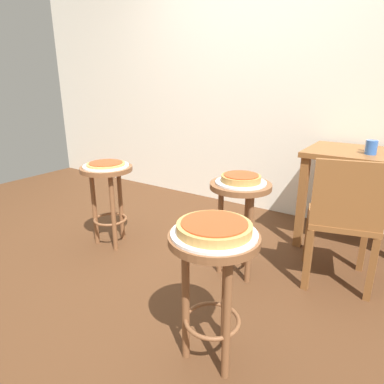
{
  "coord_description": "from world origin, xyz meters",
  "views": [
    {
      "loc": [
        1.39,
        -1.55,
        1.26
      ],
      "look_at": [
        0.24,
        0.18,
        0.58
      ],
      "focal_mm": 31.57,
      "sensor_mm": 36.0,
      "label": 1
    }
  ],
  "objects_px": {
    "pizza_foreground": "(214,227)",
    "stool_leftside": "(240,207)",
    "serving_plate_leftside": "(241,182)",
    "wooden_chair": "(343,218)",
    "stool_middle": "(108,187)",
    "cup_near_edge": "(371,147)",
    "dining_table": "(376,171)",
    "serving_plate_middle": "(106,166)",
    "condiment_shaker": "(368,146)",
    "stool_foreground": "(213,269)",
    "serving_plate_foreground": "(214,234)",
    "pizza_middle": "(106,164)",
    "pizza_leftside": "(241,178)"
  },
  "relations": [
    {
      "from": "pizza_foreground",
      "to": "stool_leftside",
      "type": "bearing_deg",
      "value": 107.94
    },
    {
      "from": "serving_plate_leftside",
      "to": "wooden_chair",
      "type": "bearing_deg",
      "value": 20.77
    },
    {
      "from": "stool_middle",
      "to": "cup_near_edge",
      "type": "xyz_separation_m",
      "value": [
        1.67,
        0.97,
        0.34
      ]
    },
    {
      "from": "pizza_foreground",
      "to": "cup_near_edge",
      "type": "bearing_deg",
      "value": 76.2
    },
    {
      "from": "dining_table",
      "to": "serving_plate_middle",
      "type": "bearing_deg",
      "value": -148.2
    },
    {
      "from": "dining_table",
      "to": "condiment_shaker",
      "type": "height_order",
      "value": "condiment_shaker"
    },
    {
      "from": "pizza_foreground",
      "to": "dining_table",
      "type": "bearing_deg",
      "value": 75.48
    },
    {
      "from": "stool_foreground",
      "to": "cup_near_edge",
      "type": "relative_size",
      "value": 6.46
    },
    {
      "from": "stool_leftside",
      "to": "wooden_chair",
      "type": "xyz_separation_m",
      "value": [
        0.59,
        0.23,
        -0.02
      ]
    },
    {
      "from": "serving_plate_foreground",
      "to": "pizza_middle",
      "type": "distance_m",
      "value": 1.42
    },
    {
      "from": "stool_foreground",
      "to": "stool_leftside",
      "type": "relative_size",
      "value": 1.0
    },
    {
      "from": "pizza_middle",
      "to": "wooden_chair",
      "type": "relative_size",
      "value": 0.34
    },
    {
      "from": "pizza_leftside",
      "to": "condiment_shaker",
      "type": "distance_m",
      "value": 1.09
    },
    {
      "from": "serving_plate_middle",
      "to": "pizza_leftside",
      "type": "relative_size",
      "value": 1.38
    },
    {
      "from": "dining_table",
      "to": "cup_near_edge",
      "type": "height_order",
      "value": "cup_near_edge"
    },
    {
      "from": "pizza_middle",
      "to": "cup_near_edge",
      "type": "xyz_separation_m",
      "value": [
        1.67,
        0.97,
        0.15
      ]
    },
    {
      "from": "stool_foreground",
      "to": "dining_table",
      "type": "bearing_deg",
      "value": 75.48
    },
    {
      "from": "condiment_shaker",
      "to": "wooden_chair",
      "type": "xyz_separation_m",
      "value": [
        0.0,
        -0.68,
        -0.35
      ]
    },
    {
      "from": "cup_near_edge",
      "to": "serving_plate_leftside",
      "type": "bearing_deg",
      "value": -128.04
    },
    {
      "from": "serving_plate_foreground",
      "to": "pizza_leftside",
      "type": "relative_size",
      "value": 1.48
    },
    {
      "from": "pizza_foreground",
      "to": "serving_plate_middle",
      "type": "bearing_deg",
      "value": 155.78
    },
    {
      "from": "serving_plate_foreground",
      "to": "pizza_foreground",
      "type": "xyz_separation_m",
      "value": [
        0.0,
        -0.0,
        0.03
      ]
    },
    {
      "from": "serving_plate_foreground",
      "to": "pizza_leftside",
      "type": "xyz_separation_m",
      "value": [
        -0.24,
        0.75,
        0.03
      ]
    },
    {
      "from": "serving_plate_foreground",
      "to": "serving_plate_leftside",
      "type": "height_order",
      "value": "same"
    },
    {
      "from": "stool_middle",
      "to": "stool_leftside",
      "type": "distance_m",
      "value": 1.06
    },
    {
      "from": "serving_plate_leftside",
      "to": "cup_near_edge",
      "type": "bearing_deg",
      "value": 51.96
    },
    {
      "from": "pizza_middle",
      "to": "pizza_foreground",
      "type": "bearing_deg",
      "value": -24.22
    },
    {
      "from": "pizza_foreground",
      "to": "stool_leftside",
      "type": "relative_size",
      "value": 0.5
    },
    {
      "from": "cup_near_edge",
      "to": "dining_table",
      "type": "bearing_deg",
      "value": 64.64
    },
    {
      "from": "serving_plate_middle",
      "to": "stool_foreground",
      "type": "bearing_deg",
      "value": -24.22
    },
    {
      "from": "stool_foreground",
      "to": "serving_plate_middle",
      "type": "height_order",
      "value": "serving_plate_middle"
    },
    {
      "from": "serving_plate_leftside",
      "to": "dining_table",
      "type": "xyz_separation_m",
      "value": [
        0.67,
        0.89,
        -0.02
      ]
    },
    {
      "from": "condiment_shaker",
      "to": "wooden_chair",
      "type": "distance_m",
      "value": 0.76
    },
    {
      "from": "serving_plate_middle",
      "to": "serving_plate_foreground",
      "type": "bearing_deg",
      "value": -24.22
    },
    {
      "from": "serving_plate_leftside",
      "to": "dining_table",
      "type": "relative_size",
      "value": 0.33
    },
    {
      "from": "condiment_shaker",
      "to": "stool_leftside",
      "type": "bearing_deg",
      "value": -123.0
    },
    {
      "from": "serving_plate_foreground",
      "to": "pizza_leftside",
      "type": "height_order",
      "value": "pizza_leftside"
    },
    {
      "from": "serving_plate_middle",
      "to": "wooden_chair",
      "type": "relative_size",
      "value": 0.41
    },
    {
      "from": "stool_leftside",
      "to": "dining_table",
      "type": "height_order",
      "value": "dining_table"
    },
    {
      "from": "stool_middle",
      "to": "pizza_middle",
      "type": "xyz_separation_m",
      "value": [
        0.0,
        -0.0,
        0.19
      ]
    },
    {
      "from": "stool_foreground",
      "to": "serving_plate_middle",
      "type": "distance_m",
      "value": 1.43
    },
    {
      "from": "stool_leftside",
      "to": "dining_table",
      "type": "bearing_deg",
      "value": 53.16
    },
    {
      "from": "wooden_chair",
      "to": "serving_plate_foreground",
      "type": "bearing_deg",
      "value": -109.68
    },
    {
      "from": "dining_table",
      "to": "wooden_chair",
      "type": "height_order",
      "value": "wooden_chair"
    },
    {
      "from": "stool_middle",
      "to": "serving_plate_middle",
      "type": "relative_size",
      "value": 1.87
    },
    {
      "from": "condiment_shaker",
      "to": "wooden_chair",
      "type": "height_order",
      "value": "condiment_shaker"
    },
    {
      "from": "serving_plate_middle",
      "to": "cup_near_edge",
      "type": "relative_size",
      "value": 3.46
    },
    {
      "from": "pizza_middle",
      "to": "dining_table",
      "type": "height_order",
      "value": "dining_table"
    },
    {
      "from": "serving_plate_foreground",
      "to": "cup_near_edge",
      "type": "height_order",
      "value": "cup_near_edge"
    },
    {
      "from": "serving_plate_middle",
      "to": "pizza_middle",
      "type": "bearing_deg",
      "value": 0.0
    }
  ]
}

